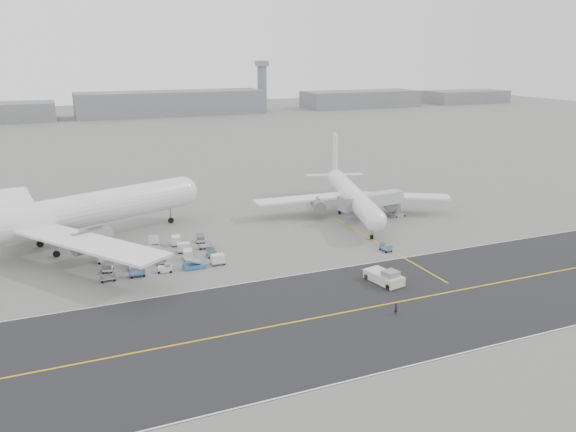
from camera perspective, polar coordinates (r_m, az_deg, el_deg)
name	(u,v)px	position (r m, az deg, el deg)	size (l,w,h in m)	color
ground	(244,278)	(94.54, -4.47, -6.27)	(700.00, 700.00, 0.00)	gray
taxiway	(318,318)	(81.00, 3.03, -10.26)	(220.00, 59.00, 0.03)	#27272A
horizon_buildings	(155,116)	(349.71, -13.33, 9.91)	(520.00, 28.00, 28.00)	slate
control_tower	(262,85)	(371.04, -2.65, 13.18)	(7.00, 7.00, 31.25)	slate
airliner_a	(47,218)	(113.57, -23.31, -0.16)	(63.68, 62.46, 23.05)	white
airliner_b	(352,195)	(130.35, 6.48, 2.16)	(44.24, 45.19, 15.98)	white
pushback_tug	(385,277)	(93.16, 9.79, -6.13)	(4.43, 8.92, 2.51)	beige
jet_bridge	(372,201)	(125.83, 8.58, 1.48)	(17.01, 4.90, 6.36)	gray
gse_cluster	(159,259)	(104.93, -12.96, -4.33)	(26.48, 21.00, 1.96)	gray
stray_dolly	(386,251)	(108.11, 9.89, -3.52)	(1.45, 2.35, 1.45)	silver
ground_crew_a	(396,309)	(82.83, 10.91, -9.26)	(0.64, 0.42, 1.76)	black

